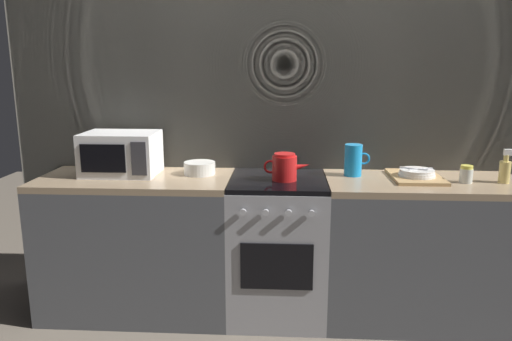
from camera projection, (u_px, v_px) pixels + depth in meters
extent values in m
plane|color=#6B6054|center=(277.00, 312.00, 3.17)|extent=(8.00, 8.00, 0.00)
cube|color=#B2AD9E|center=(279.00, 124.00, 3.23)|extent=(3.60, 0.05, 2.40)
cube|color=silver|center=(279.00, 124.00, 3.21)|extent=(3.58, 0.01, 2.39)
cube|color=#515459|center=(139.00, 247.00, 3.13)|extent=(1.20, 0.60, 0.86)
cube|color=#9E8466|center=(135.00, 180.00, 3.03)|extent=(1.20, 0.60, 0.04)
cube|color=#9E9EA3|center=(277.00, 249.00, 3.08)|extent=(0.60, 0.60, 0.87)
cube|color=black|center=(278.00, 181.00, 2.98)|extent=(0.59, 0.59, 0.03)
cube|color=black|center=(277.00, 267.00, 2.78)|extent=(0.42, 0.01, 0.28)
cylinder|color=#B7B7BC|center=(243.00, 212.00, 2.70)|extent=(0.04, 0.02, 0.04)
cylinder|color=#B7B7BC|center=(266.00, 213.00, 2.70)|extent=(0.04, 0.02, 0.04)
cylinder|color=#B7B7BC|center=(289.00, 213.00, 2.69)|extent=(0.04, 0.02, 0.04)
cylinder|color=#B7B7BC|center=(312.00, 213.00, 2.68)|extent=(0.04, 0.02, 0.04)
cube|color=#515459|center=(421.00, 253.00, 3.03)|extent=(1.20, 0.60, 0.86)
cube|color=#9E8466|center=(426.00, 184.00, 2.93)|extent=(1.20, 0.60, 0.04)
cube|color=white|center=(121.00, 153.00, 3.08)|extent=(0.46, 0.34, 0.27)
cube|color=black|center=(103.00, 158.00, 2.91)|extent=(0.28, 0.01, 0.17)
cube|color=#333338|center=(139.00, 159.00, 2.90)|extent=(0.09, 0.01, 0.21)
cylinder|color=red|center=(284.00, 168.00, 2.92)|extent=(0.15, 0.15, 0.15)
cylinder|color=red|center=(285.00, 155.00, 2.91)|extent=(0.13, 0.13, 0.02)
cone|color=red|center=(303.00, 166.00, 2.91)|extent=(0.10, 0.04, 0.05)
torus|color=red|center=(270.00, 167.00, 2.93)|extent=(0.08, 0.01, 0.08)
cylinder|color=silver|center=(200.00, 168.00, 3.09)|extent=(0.20, 0.20, 0.08)
cylinder|color=#198CD8|center=(353.00, 160.00, 3.04)|extent=(0.11, 0.11, 0.20)
torus|color=#198CD8|center=(364.00, 159.00, 3.03)|extent=(0.08, 0.01, 0.08)
cube|color=tan|center=(416.00, 177.00, 2.98)|extent=(0.30, 0.40, 0.02)
cylinder|color=white|center=(417.00, 175.00, 2.96)|extent=(0.22, 0.22, 0.01)
cylinder|color=white|center=(417.00, 173.00, 2.95)|extent=(0.21, 0.21, 0.01)
cylinder|color=white|center=(417.00, 171.00, 2.95)|extent=(0.21, 0.21, 0.01)
cylinder|color=silver|center=(421.00, 169.00, 2.95)|extent=(0.16, 0.07, 0.01)
cube|color=silver|center=(413.00, 168.00, 2.96)|extent=(0.16, 0.09, 0.00)
cylinder|color=silver|center=(466.00, 176.00, 2.87)|extent=(0.08, 0.08, 0.08)
cylinder|color=#D8D14C|center=(467.00, 167.00, 2.86)|extent=(0.07, 0.07, 0.02)
cylinder|color=#E5CC72|center=(505.00, 172.00, 2.86)|extent=(0.06, 0.06, 0.13)
cylinder|color=#E5CC72|center=(506.00, 158.00, 2.84)|extent=(0.03, 0.03, 0.04)
cube|color=white|center=(509.00, 152.00, 2.83)|extent=(0.06, 0.02, 0.04)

